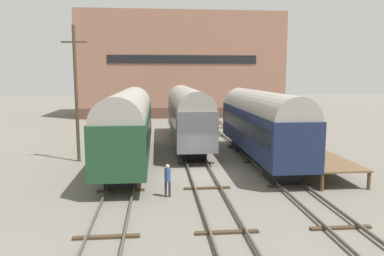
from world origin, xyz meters
The scene contains 12 objects.
ground_plane centered at (0.00, 0.00, 0.00)m, with size 200.00×200.00×0.00m, color #6B665B.
track_left centered at (-4.78, 0.00, 0.14)m, with size 2.60×60.00×0.26m.
track_middle centered at (0.00, 0.00, 0.14)m, with size 2.60×60.00×0.26m.
track_right centered at (4.78, 0.00, 0.14)m, with size 2.60×60.00×0.26m.
train_car_green centered at (-4.78, 3.69, 3.01)m, with size 3.01×17.21×5.28m.
train_car_navy centered at (4.78, 3.29, 2.97)m, with size 2.90×15.06×5.21m.
train_car_grey centered at (0.00, 10.96, 3.00)m, with size 2.89×18.54×5.24m.
station_platform centered at (7.61, 1.18, 1.00)m, with size 3.01×10.56×1.09m.
bench centered at (7.33, 2.26, 1.58)m, with size 1.40×0.40×0.91m.
person_worker centered at (-2.24, -4.20, 1.06)m, with size 0.32×0.32×1.75m.
utility_pole centered at (-8.56, 4.70, 5.09)m, with size 1.80×0.24×9.85m.
warehouse_building centered at (1.13, 38.43, 7.87)m, with size 31.06×12.94×15.73m.
Camera 1 is at (-2.75, -23.13, 6.30)m, focal length 35.00 mm.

